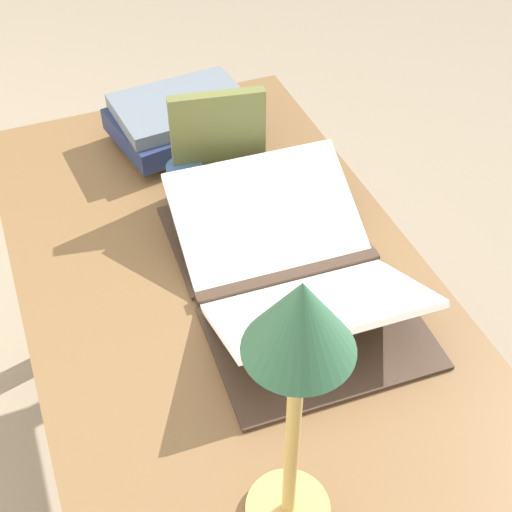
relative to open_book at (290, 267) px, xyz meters
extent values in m
plane|color=gray|center=(0.02, 0.10, -0.78)|extent=(12.00, 12.00, 0.00)
cube|color=brown|center=(0.02, 0.10, -0.05)|extent=(1.34, 0.72, 0.03)
cube|color=brown|center=(0.63, -0.21, -0.43)|extent=(0.06, 0.06, 0.71)
cube|color=brown|center=(0.63, 0.41, -0.43)|extent=(0.06, 0.06, 0.71)
cube|color=#38281E|center=(0.00, 0.00, -0.03)|extent=(0.04, 0.35, 0.02)
cube|color=#38281E|center=(-0.14, 0.01, -0.03)|extent=(0.27, 0.37, 0.01)
cube|color=#38281E|center=(0.14, -0.01, -0.03)|extent=(0.27, 0.37, 0.01)
cube|color=white|center=(-0.12, 0.00, 0.03)|extent=(0.24, 0.35, 0.12)
cube|color=white|center=(0.12, 0.00, 0.03)|extent=(0.24, 0.35, 0.12)
cube|color=tan|center=(0.49, 0.04, -0.02)|extent=(0.18, 0.24, 0.02)
cube|color=#1E284C|center=(0.49, 0.04, 0.01)|extent=(0.26, 0.33, 0.05)
cube|color=slate|center=(0.49, 0.04, 0.05)|extent=(0.22, 0.29, 0.03)
cube|color=brown|center=(0.29, 0.03, 0.08)|extent=(0.06, 0.19, 0.23)
cylinder|color=tan|center=(-0.40, 0.18, -0.03)|extent=(0.12, 0.12, 0.02)
cylinder|color=tan|center=(-0.40, 0.18, 0.15)|extent=(0.02, 0.02, 0.34)
cone|color=#285138|center=(-0.40, 0.18, 0.37)|extent=(0.12, 0.12, 0.10)
cylinder|color=#335184|center=(0.28, 0.10, 0.01)|extent=(0.07, 0.07, 0.09)
torus|color=#335184|center=(0.31, 0.07, 0.01)|extent=(0.04, 0.04, 0.05)
camera|label=1|loc=(-0.81, 0.39, 0.89)|focal=50.00mm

